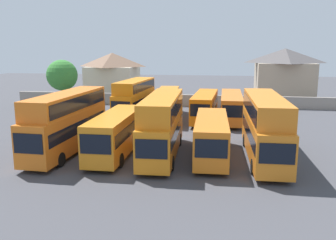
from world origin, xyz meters
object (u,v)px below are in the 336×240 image
Objects in this scene: bus_6 at (135,97)px; bus_7 at (167,103)px; bus_3 at (162,123)px; bus_4 at (211,135)px; house_terrace_left at (113,74)px; house_terrace_centre at (284,74)px; bus_2 at (116,132)px; bus_5 at (265,124)px; tree_left_of_lot at (62,75)px; bus_1 at (67,119)px; bus_8 at (205,105)px; bus_9 at (231,105)px.

bus_7 is at bearing 102.79° from bus_6.
bus_3 is 1.11× the size of bus_4.
bus_3 is 1.11× the size of bus_6.
house_terrace_centre is (30.04, -0.67, 0.40)m from house_terrace_left.
bus_2 is 37.28m from house_terrace_left.
bus_5 is at bearing 92.18° from bus_4.
bus_5 is 18.60m from bus_7.
house_terrace_left is 13.10m from tree_left_of_lot.
house_terrace_left is (-7.12, 35.29, 1.16)m from bus_1.
bus_4 is at bearing -61.09° from house_terrace_left.
house_terrace_left is 30.05m from house_terrace_centre.
bus_4 is 0.93× the size of bus_8.
bus_6 reaches higher than bus_8.
bus_6 is 15.02m from tree_left_of_lot.
bus_4 is 0.84× the size of bus_5.
house_terrace_centre is at bearing 150.06° from bus_8.
bus_3 is at bearing 94.57° from bus_2.
tree_left_of_lot is (-11.00, 22.80, 1.87)m from bus_1.
bus_2 is at bearing -87.50° from bus_5.
bus_1 is 1.01× the size of bus_7.
house_terrace_left reaches higher than bus_7.
bus_3 is 0.94× the size of bus_5.
bus_8 reaches higher than bus_9.
bus_2 is at bearing -87.15° from bus_3.
bus_6 is at bearing -160.35° from bus_3.
bus_9 is at bearing -172.72° from bus_5.
bus_7 reaches higher than bus_9.
house_terrace_left is 0.93× the size of house_terrace_centre.
bus_2 is 15.82m from bus_6.
bus_2 is at bearing 12.37° from bus_6.
bus_2 is at bearing -88.04° from bus_4.
bus_9 is 1.66× the size of tree_left_of_lot.
tree_left_of_lot is (-19.15, 22.58, 1.93)m from bus_3.
bus_5 reaches higher than bus_8.
bus_3 is 37.48m from house_terrace_centre.
bus_4 is 16.90m from bus_7.
tree_left_of_lot is at bearing -146.90° from bus_2.
bus_6 is (-2.36, 15.63, 0.75)m from bus_2.
bus_1 reaches higher than bus_3.
bus_5 is at bearing 23.03° from bus_8.
bus_1 reaches higher than bus_4.
house_terrace_centre is 35.93m from tree_left_of_lot.
bus_3 reaches higher than bus_9.
bus_1 is 25.39m from tree_left_of_lot.
house_terrace_centre is at bearing -1.27° from house_terrace_left.
house_terrace_left reaches higher than bus_1.
house_terrace_centre reaches higher than tree_left_of_lot.
bus_9 is (8.02, -0.21, -0.14)m from bus_7.
bus_1 is 1.14× the size of bus_6.
bus_3 is 16.78m from bus_9.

